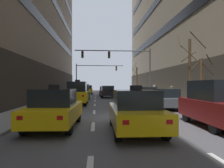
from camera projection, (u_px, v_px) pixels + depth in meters
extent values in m
plane|color=#515156|center=(121.00, 116.00, 12.73)|extent=(120.00, 120.00, 0.00)
cube|color=gray|center=(15.00, 116.00, 12.27)|extent=(2.56, 80.00, 0.14)
cube|color=gray|center=(220.00, 114.00, 13.19)|extent=(2.56, 80.00, 0.14)
cube|color=silver|center=(93.00, 126.00, 9.62)|extent=(0.16, 2.00, 0.01)
cube|color=silver|center=(94.00, 112.00, 14.60)|extent=(0.16, 2.00, 0.01)
cube|color=silver|center=(95.00, 105.00, 19.59)|extent=(0.16, 2.00, 0.01)
cube|color=silver|center=(95.00, 101.00, 24.58)|extent=(0.16, 2.00, 0.01)
cube|color=silver|center=(95.00, 98.00, 29.56)|extent=(0.16, 2.00, 0.01)
cube|color=silver|center=(95.00, 96.00, 34.55)|extent=(0.16, 2.00, 0.01)
cube|color=silver|center=(96.00, 95.00, 39.54)|extent=(0.16, 2.00, 0.01)
cube|color=silver|center=(96.00, 93.00, 44.52)|extent=(0.16, 2.00, 0.01)
cube|color=silver|center=(163.00, 125.00, 9.86)|extent=(0.16, 2.00, 0.01)
cube|color=silver|center=(141.00, 111.00, 14.85)|extent=(0.16, 2.00, 0.01)
cube|color=silver|center=(130.00, 105.00, 19.83)|extent=(0.16, 2.00, 0.01)
cube|color=silver|center=(123.00, 101.00, 24.82)|extent=(0.16, 2.00, 0.01)
cube|color=silver|center=(119.00, 98.00, 29.80)|extent=(0.16, 2.00, 0.01)
cube|color=silver|center=(115.00, 96.00, 34.79)|extent=(0.16, 2.00, 0.01)
cube|color=silver|center=(113.00, 94.00, 39.78)|extent=(0.16, 2.00, 0.01)
cube|color=silver|center=(111.00, 93.00, 44.76)|extent=(0.16, 2.00, 0.01)
cylinder|color=black|center=(100.00, 93.00, 38.10)|extent=(0.21, 0.62, 0.62)
cylinder|color=black|center=(108.00, 93.00, 38.22)|extent=(0.21, 0.62, 0.62)
cylinder|color=black|center=(100.00, 94.00, 35.56)|extent=(0.21, 0.62, 0.62)
cylinder|color=black|center=(109.00, 94.00, 35.68)|extent=(0.21, 0.62, 0.62)
cube|color=maroon|center=(104.00, 92.00, 36.89)|extent=(1.75, 4.16, 0.60)
cube|color=black|center=(104.00, 88.00, 36.70)|extent=(1.52, 1.80, 0.64)
cube|color=white|center=(101.00, 91.00, 38.87)|extent=(0.19, 0.08, 0.13)
cube|color=red|center=(101.00, 92.00, 34.81)|extent=(0.19, 0.08, 0.13)
cube|color=white|center=(107.00, 91.00, 38.97)|extent=(0.19, 0.08, 0.13)
cube|color=red|center=(108.00, 92.00, 34.91)|extent=(0.19, 0.08, 0.13)
cylinder|color=black|center=(77.00, 96.00, 28.94)|extent=(0.25, 0.70, 0.70)
cylinder|color=black|center=(89.00, 96.00, 29.10)|extent=(0.25, 0.70, 0.70)
cylinder|color=black|center=(75.00, 97.00, 26.10)|extent=(0.25, 0.70, 0.70)
cylinder|color=black|center=(89.00, 97.00, 26.27)|extent=(0.25, 0.70, 0.70)
cube|color=#1E512D|center=(82.00, 94.00, 27.60)|extent=(2.05, 4.69, 0.68)
cube|color=black|center=(82.00, 88.00, 27.40)|extent=(1.74, 2.04, 0.72)
cube|color=white|center=(78.00, 92.00, 29.81)|extent=(0.21, 0.09, 0.15)
cube|color=red|center=(76.00, 94.00, 25.27)|extent=(0.21, 0.09, 0.15)
cube|color=white|center=(88.00, 92.00, 29.94)|extent=(0.21, 0.09, 0.15)
cube|color=red|center=(87.00, 94.00, 25.40)|extent=(0.21, 0.09, 0.15)
cylinder|color=black|center=(101.00, 95.00, 31.83)|extent=(0.25, 0.69, 0.68)
cylinder|color=black|center=(112.00, 95.00, 32.00)|extent=(0.25, 0.69, 0.68)
cylinder|color=black|center=(102.00, 96.00, 29.05)|extent=(0.25, 0.69, 0.68)
cylinder|color=black|center=(114.00, 96.00, 29.22)|extent=(0.25, 0.69, 0.68)
cube|color=black|center=(107.00, 93.00, 30.52)|extent=(2.04, 4.61, 0.66)
cube|color=black|center=(108.00, 88.00, 30.32)|extent=(1.71, 2.01, 0.70)
cube|color=white|center=(102.00, 92.00, 32.68)|extent=(0.21, 0.09, 0.14)
cube|color=red|center=(104.00, 93.00, 28.23)|extent=(0.21, 0.09, 0.14)
cube|color=white|center=(111.00, 92.00, 32.82)|extent=(0.21, 0.09, 0.14)
cube|color=red|center=(114.00, 93.00, 28.37)|extent=(0.21, 0.09, 0.14)
cylinder|color=black|center=(45.00, 115.00, 10.69)|extent=(0.25, 0.69, 0.68)
cylinder|color=black|center=(78.00, 115.00, 10.75)|extent=(0.25, 0.69, 0.68)
cylinder|color=black|center=(25.00, 126.00, 7.91)|extent=(0.25, 0.69, 0.68)
cylinder|color=black|center=(69.00, 126.00, 7.97)|extent=(0.25, 0.69, 0.68)
cube|color=yellow|center=(55.00, 112.00, 9.33)|extent=(2.06, 4.60, 0.66)
cube|color=black|center=(54.00, 97.00, 9.12)|extent=(1.72, 2.02, 0.70)
cube|color=white|center=(52.00, 105.00, 11.53)|extent=(0.21, 0.09, 0.14)
cube|color=red|center=(20.00, 118.00, 7.08)|extent=(0.21, 0.09, 0.14)
cube|color=white|center=(77.00, 105.00, 11.58)|extent=(0.21, 0.09, 0.14)
cube|color=red|center=(60.00, 118.00, 7.13)|extent=(0.21, 0.09, 0.14)
cube|color=black|center=(54.00, 87.00, 9.13)|extent=(0.46, 0.22, 0.19)
cylinder|color=black|center=(84.00, 92.00, 43.26)|extent=(0.25, 0.70, 0.70)
cylinder|color=black|center=(92.00, 92.00, 43.43)|extent=(0.25, 0.70, 0.70)
cylinder|color=black|center=(83.00, 93.00, 40.43)|extent=(0.25, 0.70, 0.70)
cylinder|color=black|center=(92.00, 92.00, 40.60)|extent=(0.25, 0.70, 0.70)
cube|color=yellow|center=(88.00, 91.00, 41.93)|extent=(2.07, 4.69, 0.67)
cube|color=black|center=(88.00, 87.00, 41.73)|extent=(1.74, 2.05, 0.72)
cube|color=white|center=(84.00, 90.00, 44.13)|extent=(0.21, 0.09, 0.15)
cube|color=red|center=(84.00, 90.00, 39.60)|extent=(0.21, 0.09, 0.15)
cube|color=white|center=(91.00, 90.00, 44.27)|extent=(0.21, 0.09, 0.15)
cube|color=red|center=(91.00, 90.00, 39.74)|extent=(0.21, 0.09, 0.15)
cube|color=black|center=(88.00, 85.00, 41.73)|extent=(0.47, 0.22, 0.19)
cylinder|color=black|center=(113.00, 118.00, 9.87)|extent=(0.23, 0.68, 0.67)
cylinder|color=black|center=(147.00, 118.00, 9.97)|extent=(0.23, 0.68, 0.67)
cylinder|color=black|center=(118.00, 131.00, 7.12)|extent=(0.23, 0.68, 0.67)
cylinder|color=black|center=(166.00, 130.00, 7.22)|extent=(0.23, 0.68, 0.67)
cube|color=yellow|center=(135.00, 115.00, 8.55)|extent=(1.93, 4.52, 0.65)
cube|color=black|center=(136.00, 99.00, 8.34)|extent=(1.66, 1.96, 0.69)
cube|color=white|center=(115.00, 107.00, 10.71)|extent=(0.21, 0.08, 0.14)
cube|color=red|center=(126.00, 122.00, 6.30)|extent=(0.21, 0.08, 0.14)
cube|color=white|center=(140.00, 107.00, 10.79)|extent=(0.21, 0.08, 0.14)
cube|color=red|center=(169.00, 122.00, 6.38)|extent=(0.21, 0.08, 0.14)
cube|color=black|center=(136.00, 88.00, 8.34)|extent=(0.45, 0.21, 0.18)
cylinder|color=black|center=(71.00, 100.00, 21.15)|extent=(0.23, 0.67, 0.67)
cylinder|color=black|center=(87.00, 100.00, 21.25)|extent=(0.23, 0.67, 0.67)
cylinder|color=black|center=(67.00, 102.00, 18.42)|extent=(0.23, 0.67, 0.67)
cylinder|color=black|center=(85.00, 102.00, 18.52)|extent=(0.23, 0.67, 0.67)
cube|color=yellow|center=(78.00, 96.00, 19.84)|extent=(1.91, 4.48, 0.91)
cube|color=black|center=(78.00, 87.00, 19.84)|extent=(1.65, 2.65, 0.91)
cube|color=white|center=(73.00, 94.00, 21.98)|extent=(0.20, 0.08, 0.14)
cube|color=red|center=(67.00, 96.00, 17.61)|extent=(0.20, 0.08, 0.14)
cube|color=white|center=(86.00, 94.00, 22.06)|extent=(0.20, 0.08, 0.14)
cube|color=red|center=(83.00, 96.00, 17.69)|extent=(0.20, 0.08, 0.14)
cube|color=black|center=(78.00, 81.00, 19.84)|extent=(0.45, 0.21, 0.18)
cylinder|color=black|center=(187.00, 115.00, 10.76)|extent=(0.23, 0.65, 0.65)
cylinder|color=black|center=(217.00, 115.00, 10.85)|extent=(0.23, 0.65, 0.65)
cylinder|color=black|center=(215.00, 126.00, 8.12)|extent=(0.23, 0.65, 0.65)
cube|color=maroon|center=(216.00, 110.00, 9.48)|extent=(1.89, 4.35, 0.88)
cube|color=black|center=(216.00, 90.00, 9.48)|extent=(1.62, 2.58, 0.88)
cube|color=white|center=(183.00, 102.00, 11.56)|extent=(0.20, 0.08, 0.14)
cube|color=white|center=(206.00, 102.00, 11.63)|extent=(0.20, 0.08, 0.14)
cylinder|color=black|center=(151.00, 104.00, 17.58)|extent=(0.22, 0.63, 0.63)
cylinder|color=black|center=(169.00, 103.00, 17.72)|extent=(0.22, 0.63, 0.63)
cylinder|color=black|center=(161.00, 107.00, 15.02)|extent=(0.22, 0.63, 0.63)
cylinder|color=black|center=(182.00, 107.00, 15.16)|extent=(0.22, 0.63, 0.63)
cube|color=#474C51|center=(166.00, 101.00, 16.37)|extent=(1.81, 4.21, 0.61)
cube|color=black|center=(166.00, 93.00, 16.18)|extent=(1.55, 1.83, 0.65)
cube|color=white|center=(151.00, 98.00, 18.36)|extent=(0.19, 0.08, 0.13)
cube|color=red|center=(167.00, 102.00, 14.27)|extent=(0.19, 0.08, 0.13)
cube|color=white|center=(164.00, 98.00, 18.47)|extent=(0.19, 0.08, 0.13)
cube|color=red|center=(185.00, 102.00, 14.38)|extent=(0.19, 0.08, 0.13)
cylinder|color=black|center=(137.00, 99.00, 23.56)|extent=(0.23, 0.66, 0.66)
cylinder|color=black|center=(152.00, 98.00, 23.65)|extent=(0.23, 0.66, 0.66)
cylinder|color=black|center=(142.00, 100.00, 20.88)|extent=(0.23, 0.66, 0.66)
cylinder|color=black|center=(158.00, 100.00, 20.96)|extent=(0.23, 0.66, 0.66)
cube|color=black|center=(147.00, 96.00, 22.26)|extent=(1.92, 4.41, 0.64)
cube|color=black|center=(148.00, 90.00, 22.06)|extent=(1.63, 1.92, 0.68)
cube|color=white|center=(138.00, 94.00, 24.37)|extent=(0.20, 0.08, 0.14)
cube|color=red|center=(146.00, 96.00, 20.08)|extent=(0.20, 0.08, 0.14)
cube|color=white|center=(149.00, 94.00, 24.44)|extent=(0.20, 0.08, 0.14)
cube|color=red|center=(159.00, 96.00, 20.15)|extent=(0.20, 0.08, 0.14)
cylinder|color=#4C4C51|center=(150.00, 73.00, 26.85)|extent=(0.18, 0.18, 6.36)
cylinder|color=#4C4C51|center=(113.00, 51.00, 26.50)|extent=(9.45, 0.12, 0.12)
cube|color=black|center=(109.00, 55.00, 26.47)|extent=(0.28, 0.24, 0.84)
sphere|color=#4B0704|center=(109.00, 53.00, 26.33)|extent=(0.17, 0.17, 0.17)
sphere|color=#523505|center=(109.00, 55.00, 26.33)|extent=(0.17, 0.17, 0.17)
sphere|color=green|center=(109.00, 57.00, 26.33)|extent=(0.17, 0.17, 0.17)
cube|color=black|center=(82.00, 55.00, 26.22)|extent=(0.28, 0.24, 0.84)
sphere|color=#4B0704|center=(82.00, 52.00, 26.08)|extent=(0.17, 0.17, 0.17)
sphere|color=#523505|center=(82.00, 54.00, 26.08)|extent=(0.17, 0.17, 0.17)
sphere|color=green|center=(82.00, 56.00, 26.08)|extent=(0.17, 0.17, 0.17)
cylinder|color=#4C4C51|center=(76.00, 79.00, 40.44)|extent=(0.18, 0.18, 5.72)
cylinder|color=#4C4C51|center=(100.00, 66.00, 40.77)|extent=(9.02, 0.12, 0.12)
cube|color=black|center=(116.00, 68.00, 41.00)|extent=(0.28, 0.24, 0.84)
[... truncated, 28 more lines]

